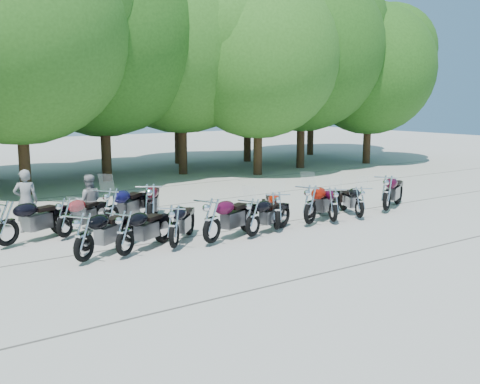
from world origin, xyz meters
TOP-DOWN VIEW (x-y plane):
  - ground at (0.00, 0.00)m, footprint 90.00×90.00m
  - tree_3 at (-3.57, 11.24)m, footprint 8.70×8.70m
  - tree_4 at (0.54, 13.09)m, footprint 9.13×9.13m
  - tree_5 at (4.61, 13.20)m, footprint 9.04×9.04m
  - tree_6 at (7.55, 10.82)m, footprint 8.00×8.00m
  - tree_7 at (11.20, 11.78)m, footprint 8.79×8.79m
  - tree_8 at (15.83, 11.20)m, footprint 7.53×7.53m
  - tree_12 at (1.80, 16.47)m, footprint 7.88×7.88m
  - tree_13 at (6.69, 17.47)m, footprint 8.31×8.31m
  - tree_14 at (10.68, 16.09)m, footprint 8.02×8.02m
  - tree_15 at (16.61, 17.02)m, footprint 9.67×9.67m
  - motorcycle_0 at (-4.96, 0.61)m, footprint 2.41×1.92m
  - motorcycle_1 at (-3.99, 0.54)m, footprint 2.34×1.75m
  - motorcycle_2 at (-2.70, 0.51)m, footprint 2.08×2.16m
  - motorcycle_3 at (-1.68, 0.36)m, footprint 2.58×1.63m
  - motorcycle_4 at (-0.36, 0.37)m, footprint 2.29×1.40m
  - motorcycle_5 at (0.67, 0.63)m, footprint 1.78×2.32m
  - motorcycle_6 at (1.91, 0.60)m, footprint 2.59×1.69m
  - motorcycle_7 at (2.72, 0.45)m, footprint 1.65×2.29m
  - motorcycle_8 at (3.83, 0.43)m, footprint 1.48×2.16m
  - motorcycle_9 at (5.36, 0.65)m, footprint 2.58×1.86m
  - motorcycle_10 at (-6.09, 3.08)m, footprint 2.55×1.67m
  - motorcycle_11 at (-4.60, 3.14)m, footprint 2.27×1.85m
  - motorcycle_12 at (-3.26, 3.19)m, footprint 2.49×2.18m
  - motorcycle_13 at (-2.00, 3.29)m, footprint 1.98×2.60m
  - rider_0 at (-5.20, 4.66)m, footprint 0.76×0.61m
  - rider_1 at (-3.57, 4.12)m, footprint 0.92×0.80m

SIDE VIEW (x-z plane):
  - ground at x=0.00m, z-range 0.00..0.00m
  - motorcycle_8 at x=3.83m, z-range 0.00..1.18m
  - motorcycle_4 at x=-0.36m, z-range 0.00..1.24m
  - motorcycle_7 at x=2.72m, z-range 0.00..1.26m
  - motorcycle_11 at x=-4.60m, z-range 0.00..1.29m
  - motorcycle_5 at x=0.67m, z-range 0.00..1.30m
  - motorcycle_1 at x=-3.99m, z-range 0.00..1.30m
  - motorcycle_2 at x=-2.70m, z-range 0.00..1.30m
  - motorcycle_0 at x=-4.96m, z-range 0.00..1.36m
  - motorcycle_10 at x=-6.09m, z-range 0.00..1.39m
  - motorcycle_3 at x=-1.68m, z-range 0.00..1.40m
  - motorcycle_6 at x=1.91m, z-range 0.00..1.41m
  - motorcycle_9 at x=5.36m, z-range 0.00..1.42m
  - motorcycle_12 at x=-3.26m, z-range 0.00..1.44m
  - motorcycle_13 at x=-2.00m, z-range 0.00..1.45m
  - rider_1 at x=-3.57m, z-range 0.00..1.60m
  - rider_0 at x=-5.20m, z-range 0.00..1.81m
  - tree_8 at x=15.83m, z-range 0.85..10.10m
  - tree_12 at x=1.80m, z-range 0.89..10.56m
  - tree_6 at x=7.55m, z-range 0.90..10.72m
  - tree_14 at x=10.68m, z-range 0.91..10.75m
  - tree_13 at x=6.69m, z-range 0.94..11.14m
  - tree_3 at x=-3.57m, z-range 0.98..11.66m
  - tree_7 at x=11.20m, z-range 0.99..11.79m
  - tree_5 at x=4.61m, z-range 1.02..12.12m
  - tree_4 at x=0.54m, z-range 1.03..12.24m
  - tree_15 at x=16.61m, z-range 1.09..12.96m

